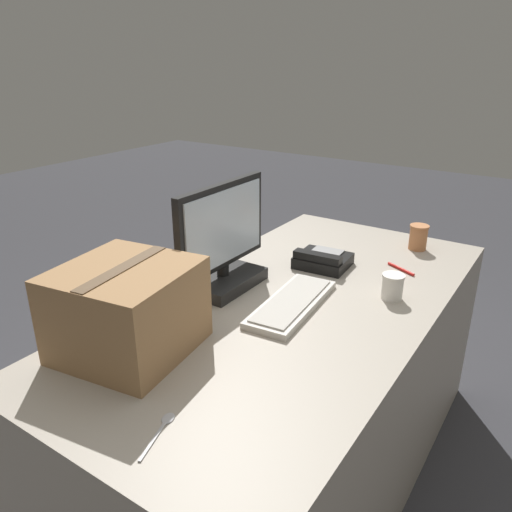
{
  "coord_description": "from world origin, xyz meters",
  "views": [
    {
      "loc": [
        -1.35,
        -0.75,
        1.55
      ],
      "look_at": [
        -0.04,
        0.13,
        0.91
      ],
      "focal_mm": 35.0,
      "sensor_mm": 36.0,
      "label": 1
    }
  ],
  "objects_px": {
    "paper_cup_right": "(418,237)",
    "spoon": "(162,427)",
    "paper_cup_left": "(393,287)",
    "cardboard_box": "(127,309)",
    "pen_marker": "(401,269)",
    "monitor": "(223,246)",
    "keyboard": "(292,303)",
    "desk_phone": "(322,260)"
  },
  "relations": [
    {
      "from": "monitor",
      "to": "paper_cup_right",
      "type": "bearing_deg",
      "value": -32.05
    },
    {
      "from": "desk_phone",
      "to": "paper_cup_left",
      "type": "distance_m",
      "value": 0.35
    },
    {
      "from": "spoon",
      "to": "cardboard_box",
      "type": "xyz_separation_m",
      "value": [
        0.19,
        0.31,
        0.12
      ]
    },
    {
      "from": "paper_cup_left",
      "to": "pen_marker",
      "type": "xyz_separation_m",
      "value": [
        0.26,
        0.05,
        -0.04
      ]
    },
    {
      "from": "keyboard",
      "to": "paper_cup_right",
      "type": "bearing_deg",
      "value": -18.93
    },
    {
      "from": "paper_cup_left",
      "to": "keyboard",
      "type": "bearing_deg",
      "value": 133.47
    },
    {
      "from": "monitor",
      "to": "pen_marker",
      "type": "distance_m",
      "value": 0.72
    },
    {
      "from": "paper_cup_right",
      "to": "cardboard_box",
      "type": "bearing_deg",
      "value": 160.42
    },
    {
      "from": "monitor",
      "to": "keyboard",
      "type": "height_order",
      "value": "monitor"
    },
    {
      "from": "monitor",
      "to": "paper_cup_left",
      "type": "bearing_deg",
      "value": -66.45
    },
    {
      "from": "keyboard",
      "to": "spoon",
      "type": "bearing_deg",
      "value": 178.82
    },
    {
      "from": "desk_phone",
      "to": "paper_cup_right",
      "type": "distance_m",
      "value": 0.48
    },
    {
      "from": "paper_cup_right",
      "to": "paper_cup_left",
      "type": "bearing_deg",
      "value": -172.24
    },
    {
      "from": "paper_cup_left",
      "to": "pen_marker",
      "type": "height_order",
      "value": "paper_cup_left"
    },
    {
      "from": "desk_phone",
      "to": "paper_cup_right",
      "type": "bearing_deg",
      "value": -36.98
    },
    {
      "from": "paper_cup_right",
      "to": "keyboard",
      "type": "bearing_deg",
      "value": 166.35
    },
    {
      "from": "keyboard",
      "to": "cardboard_box",
      "type": "xyz_separation_m",
      "value": [
        -0.48,
        0.26,
        0.11
      ]
    },
    {
      "from": "keyboard",
      "to": "spoon",
      "type": "relative_size",
      "value": 2.8
    },
    {
      "from": "monitor",
      "to": "paper_cup_right",
      "type": "height_order",
      "value": "monitor"
    },
    {
      "from": "monitor",
      "to": "pen_marker",
      "type": "bearing_deg",
      "value": -44.92
    },
    {
      "from": "desk_phone",
      "to": "paper_cup_left",
      "type": "height_order",
      "value": "paper_cup_left"
    },
    {
      "from": "paper_cup_left",
      "to": "spoon",
      "type": "xyz_separation_m",
      "value": [
        -0.92,
        0.21,
        -0.04
      ]
    },
    {
      "from": "keyboard",
      "to": "cardboard_box",
      "type": "relative_size",
      "value": 1.11
    },
    {
      "from": "paper_cup_left",
      "to": "spoon",
      "type": "bearing_deg",
      "value": 167.12
    },
    {
      "from": "desk_phone",
      "to": "spoon",
      "type": "relative_size",
      "value": 1.36
    },
    {
      "from": "spoon",
      "to": "cardboard_box",
      "type": "bearing_deg",
      "value": 40.07
    },
    {
      "from": "monitor",
      "to": "cardboard_box",
      "type": "bearing_deg",
      "value": -176.02
    },
    {
      "from": "keyboard",
      "to": "pen_marker",
      "type": "xyz_separation_m",
      "value": [
        0.5,
        -0.2,
        -0.01
      ]
    },
    {
      "from": "cardboard_box",
      "to": "monitor",
      "type": "bearing_deg",
      "value": 3.98
    },
    {
      "from": "desk_phone",
      "to": "pen_marker",
      "type": "xyz_separation_m",
      "value": [
        0.14,
        -0.27,
        -0.02
      ]
    },
    {
      "from": "cardboard_box",
      "to": "pen_marker",
      "type": "relative_size",
      "value": 3.15
    },
    {
      "from": "paper_cup_left",
      "to": "paper_cup_right",
      "type": "xyz_separation_m",
      "value": [
        0.52,
        0.07,
        0.01
      ]
    },
    {
      "from": "desk_phone",
      "to": "cardboard_box",
      "type": "bearing_deg",
      "value": 162.96
    },
    {
      "from": "paper_cup_right",
      "to": "spoon",
      "type": "distance_m",
      "value": 1.45
    },
    {
      "from": "keyboard",
      "to": "paper_cup_left",
      "type": "relative_size",
      "value": 4.85
    },
    {
      "from": "monitor",
      "to": "cardboard_box",
      "type": "distance_m",
      "value": 0.49
    },
    {
      "from": "cardboard_box",
      "to": "spoon",
      "type": "bearing_deg",
      "value": -122.25
    },
    {
      "from": "keyboard",
      "to": "monitor",
      "type": "bearing_deg",
      "value": 83.72
    },
    {
      "from": "monitor",
      "to": "desk_phone",
      "type": "height_order",
      "value": "monitor"
    },
    {
      "from": "desk_phone",
      "to": "paper_cup_left",
      "type": "relative_size",
      "value": 2.36
    },
    {
      "from": "paper_cup_left",
      "to": "spoon",
      "type": "distance_m",
      "value": 0.94
    },
    {
      "from": "paper_cup_left",
      "to": "cardboard_box",
      "type": "xyz_separation_m",
      "value": [
        -0.72,
        0.52,
        0.08
      ]
    }
  ]
}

